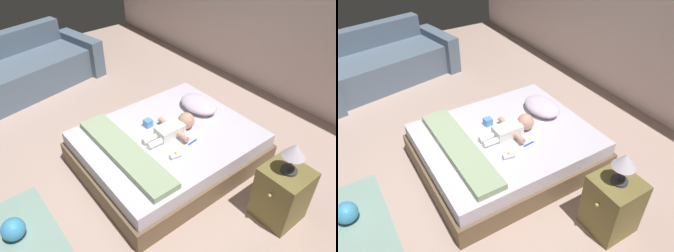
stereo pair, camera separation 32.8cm
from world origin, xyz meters
The scene contains 14 objects.
ground_plane centered at (0.00, 0.00, 0.00)m, with size 8.00×8.00×0.00m, color tan.
wall_behind_bed centered at (0.00, 3.00, 1.27)m, with size 8.00×0.12×2.53m, color silver.
bed centered at (0.15, 0.86, 0.19)m, with size 1.47×1.79×0.39m.
pillow centered at (0.00, 1.42, 0.45)m, with size 0.48×0.33×0.13m.
baby centered at (0.18, 0.93, 0.46)m, with size 0.45×0.61×0.18m.
toothbrush centered at (0.41, 0.98, 0.40)m, with size 0.03×0.14×0.02m.
couch centered at (-2.43, 0.23, 0.28)m, with size 1.36×2.20×0.78m.
nightstand centered at (1.33, 1.20, 0.28)m, with size 0.37×0.40×0.56m.
lamp centered at (1.33, 1.20, 0.77)m, with size 0.19×0.19×0.29m.
rug centered at (0.30, -0.89, 0.00)m, with size 1.39×0.92×0.01m.
toy_ball centered at (0.08, -0.77, 0.11)m, with size 0.20×0.20×0.20m, color #3C98CF.
blanket centered at (0.15, 0.34, 0.42)m, with size 1.32×0.28×0.07m.
toy_block centered at (-0.09, 0.78, 0.43)m, with size 0.08×0.08×0.08m.
baby_bottle centered at (0.48, 0.69, 0.42)m, with size 0.07×0.12×0.07m.
Camera 2 is at (2.40, -0.51, 2.45)m, focal length 34.49 mm.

